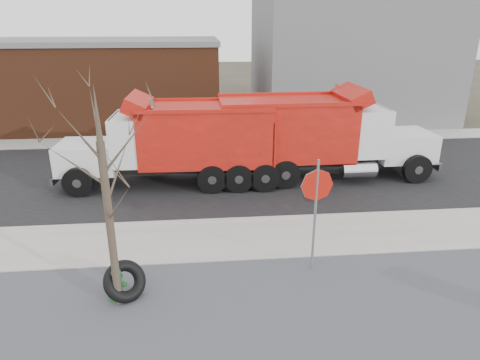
{
  "coord_description": "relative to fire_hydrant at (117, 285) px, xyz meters",
  "views": [
    {
      "loc": [
        -1.12,
        -11.37,
        6.35
      ],
      "look_at": [
        0.12,
        1.77,
        1.4
      ],
      "focal_mm": 32.0,
      "sensor_mm": 36.0,
      "label": 1
    }
  ],
  "objects": [
    {
      "name": "gravel_verge",
      "position": [
        3.24,
        -1.06,
        -0.38
      ],
      "size": [
        60.0,
        5.0,
        0.03
      ],
      "primitive_type": "cube",
      "color": "slate",
      "rests_on": "ground"
    },
    {
      "name": "dump_truck_red_a",
      "position": [
        6.85,
        7.98,
        1.54
      ],
      "size": [
        9.5,
        2.78,
        3.8
      ],
      "rotation": [
        0.0,
        0.0,
        0.02
      ],
      "color": "black",
      "rests_on": "ground"
    },
    {
      "name": "truck_tire",
      "position": [
        0.18,
        0.06,
        0.06
      ],
      "size": [
        1.33,
        1.28,
        1.01
      ],
      "color": "black",
      "rests_on": "ground"
    },
    {
      "name": "dump_truck_red_b",
      "position": [
        1.19,
        7.73,
        1.47
      ],
      "size": [
        8.72,
        2.69,
        3.66
      ],
      "rotation": [
        0.0,
        0.0,
        3.12
      ],
      "color": "black",
      "rests_on": "ground"
    },
    {
      "name": "bare_tree",
      "position": [
        0.04,
        -0.16,
        2.9
      ],
      "size": [
        3.2,
        3.2,
        5.2
      ],
      "color": "#382D23",
      "rests_on": "ground"
    },
    {
      "name": "stop_sign",
      "position": [
        4.98,
        0.83,
        1.72
      ],
      "size": [
        0.85,
        0.13,
        3.14
      ],
      "rotation": [
        0.0,
        0.0,
        -0.27
      ],
      "color": "gray",
      "rests_on": "ground"
    },
    {
      "name": "ground",
      "position": [
        3.24,
        2.44,
        -0.39
      ],
      "size": [
        120.0,
        120.0,
        0.0
      ],
      "primitive_type": "plane",
      "color": "#383328",
      "rests_on": "ground"
    },
    {
      "name": "far_sidewalk",
      "position": [
        3.24,
        14.44,
        -0.36
      ],
      "size": [
        60.0,
        2.0,
        0.06
      ],
      "primitive_type": "cube",
      "color": "#9E9B93",
      "rests_on": "ground"
    },
    {
      "name": "sidewalk",
      "position": [
        3.24,
        2.69,
        -0.36
      ],
      "size": [
        60.0,
        2.5,
        0.06
      ],
      "primitive_type": "cube",
      "color": "#9E9B93",
      "rests_on": "ground"
    },
    {
      "name": "building_brick",
      "position": [
        -6.76,
        19.44,
        2.26
      ],
      "size": [
        20.2,
        8.2,
        5.3
      ],
      "color": "#5E301B",
      "rests_on": "ground"
    },
    {
      "name": "curb",
      "position": [
        3.24,
        3.99,
        -0.34
      ],
      "size": [
        60.0,
        0.15,
        0.11
      ],
      "primitive_type": "cube",
      "color": "#9E9B93",
      "rests_on": "ground"
    },
    {
      "name": "road",
      "position": [
        3.24,
        8.74,
        -0.38
      ],
      "size": [
        60.0,
        9.4,
        0.02
      ],
      "primitive_type": "cube",
      "color": "black",
      "rests_on": "ground"
    },
    {
      "name": "fire_hydrant",
      "position": [
        0.0,
        0.0,
        0.0
      ],
      "size": [
        0.49,
        0.48,
        0.86
      ],
      "rotation": [
        0.0,
        0.0,
        -0.26
      ],
      "color": "#26652C",
      "rests_on": "ground"
    },
    {
      "name": "building_grey",
      "position": [
        12.24,
        20.44,
        3.61
      ],
      "size": [
        12.0,
        10.0,
        8.0
      ],
      "color": "slate",
      "rests_on": "ground"
    }
  ]
}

